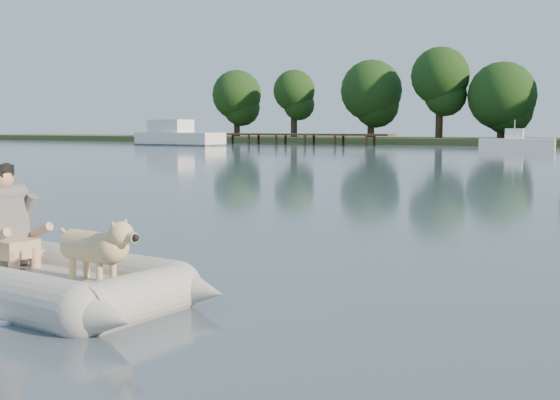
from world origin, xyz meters
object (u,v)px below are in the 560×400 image
Objects in this scene: dock at (300,139)px; cabin_cruiser at (179,132)px; motorboat at (517,136)px; dinghy at (44,239)px; man at (5,215)px; dog at (92,252)px.

cabin_cruiser is (-8.67, -6.78, 0.63)m from dock.
cabin_cruiser is 1.66× the size of motorboat.
dinghy is 0.70m from man.
dog is 0.10× the size of cabin_cruiser.
dinghy is 0.50× the size of cabin_cruiser.
man reaches higher than dinghy.
man is at bearing -50.18° from cabin_cruiser.
man is at bearing -64.88° from dock.
dog is 0.17× the size of motorboat.
dinghy reaches higher than dock.
dinghy is at bearing -90.03° from motorboat.
cabin_cruiser reaches higher than dog.
motorboat is (-5.55, 47.50, 0.52)m from dog.
dog is (1.30, -0.11, -0.25)m from man.
dog is 47.83m from motorboat.
motorboat is at bearing 101.48° from dog.
motorboat is at bearing -14.35° from dock.
dog is at bearing 0.00° from man.
dinghy is 4.89× the size of dog.
dock is 2.05× the size of cabin_cruiser.
man is (-0.67, 0.11, 0.18)m from dinghy.
cabin_cruiser is at bearing 131.82° from dog.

